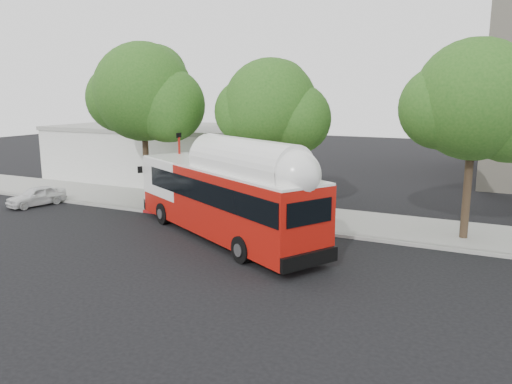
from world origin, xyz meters
TOP-DOWN VIEW (x-y plane):
  - ground at (0.00, 0.00)m, footprint 120.00×120.00m
  - sidewalk at (0.00, 6.50)m, footprint 60.00×5.00m
  - curb_strip at (0.00, 3.90)m, footprint 60.00×0.30m
  - red_curb_segment at (-3.00, 3.90)m, footprint 10.00×0.32m
  - street_tree_left at (-8.53, 5.56)m, footprint 6.67×5.80m
  - street_tree_mid at (-0.59, 6.06)m, footprint 5.75×5.00m
  - street_tree_right at (9.44, 5.86)m, footprint 6.21×5.40m
  - low_commercial_bldg at (-14.00, 14.00)m, footprint 16.20×10.20m
  - transit_bus at (-1.24, 1.26)m, footprint 12.68×8.47m
  - parked_car at (-15.03, 2.44)m, footprint 3.70×2.14m
  - signal_pole at (-5.92, 4.57)m, footprint 0.13×0.44m

SIDE VIEW (x-z plane):
  - ground at x=0.00m, z-range 0.00..0.00m
  - sidewalk at x=0.00m, z-range 0.00..0.15m
  - curb_strip at x=0.00m, z-range 0.00..0.15m
  - red_curb_segment at x=-3.00m, z-range 0.00..0.16m
  - parked_car at x=-15.03m, z-range 0.00..1.18m
  - transit_bus at x=-1.24m, z-range -0.13..3.79m
  - low_commercial_bldg at x=-14.00m, z-range 0.03..4.28m
  - signal_pole at x=-5.92m, z-range 0.06..4.66m
  - street_tree_mid at x=-0.59m, z-range 1.60..10.22m
  - street_tree_right at x=9.44m, z-range 1.67..10.85m
  - street_tree_left at x=-8.53m, z-range 1.73..11.47m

